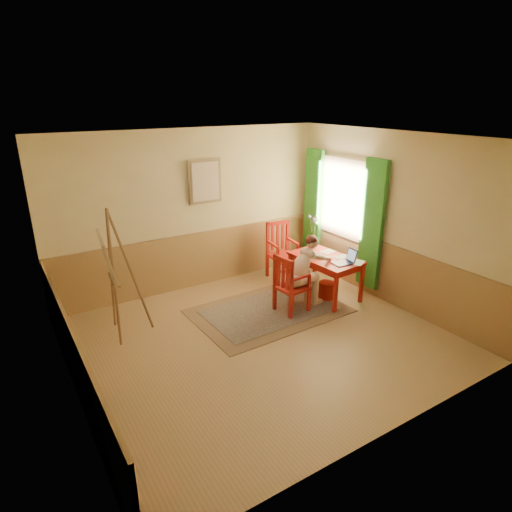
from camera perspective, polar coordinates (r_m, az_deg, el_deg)
room at (r=5.75m, az=0.80°, el=1.19°), size 5.04×4.54×2.84m
wainscot at (r=6.72m, az=-2.93°, el=-4.17°), size 5.00×4.50×1.00m
window at (r=8.04m, az=11.15°, el=6.00°), size 0.12×2.01×2.20m
wall_portrait at (r=7.61m, az=-6.72°, el=9.72°), size 0.60×0.05×0.76m
rug at (r=7.09m, az=1.71°, el=-7.20°), size 2.44×1.66×0.02m
table at (r=7.46m, az=9.13°, el=-0.78°), size 0.82×1.26×0.72m
chair_left at (r=6.88m, az=4.48°, el=-3.74°), size 0.50×0.48×0.97m
chair_back at (r=8.16m, az=3.35°, el=0.65°), size 0.54×0.56×1.08m
figure at (r=7.00m, az=6.37°, el=-1.73°), size 0.92×0.44×1.21m
laptop at (r=7.20m, az=11.71°, el=-0.58°), size 0.39×0.25×0.23m
papers at (r=7.48m, az=10.14°, el=-0.03°), size 0.79×1.04×0.00m
vase at (r=7.83m, az=7.56°, el=3.07°), size 0.25×0.29×0.58m
wastebasket at (r=7.55m, az=9.30°, el=-4.48°), size 0.32×0.32×0.30m
easel at (r=6.30m, az=-18.66°, el=-0.85°), size 0.68×0.85×1.90m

